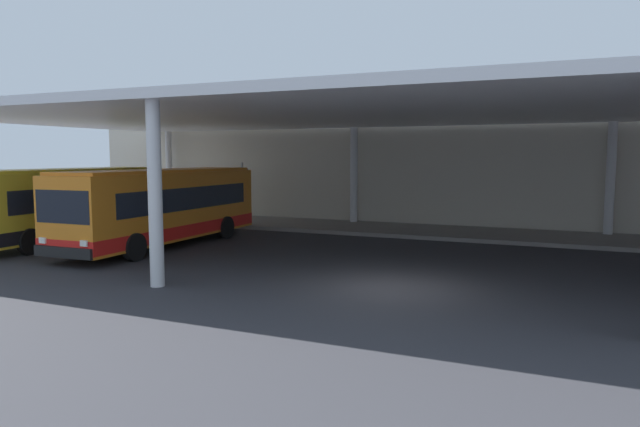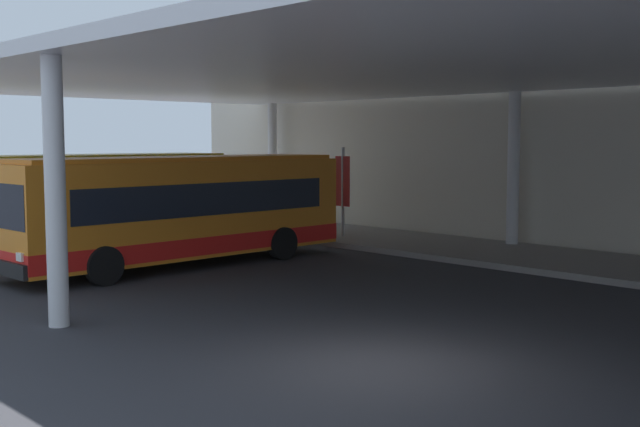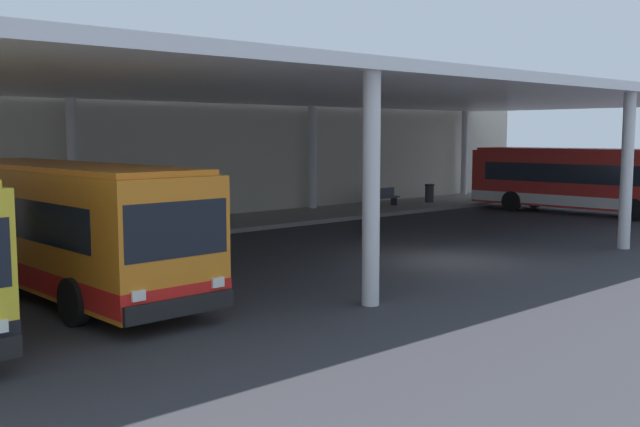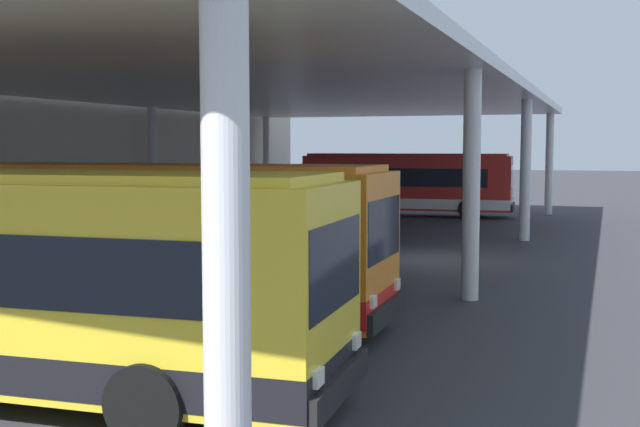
# 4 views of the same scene
# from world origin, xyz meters

# --- Properties ---
(ground_plane) EXTENTS (200.00, 200.00, 0.00)m
(ground_plane) POSITION_xyz_m (0.00, 0.00, 0.00)
(ground_plane) COLOR #333338
(canopy_shelter) EXTENTS (40.00, 17.00, 5.55)m
(canopy_shelter) POSITION_xyz_m (0.00, 5.50, 5.31)
(canopy_shelter) COLOR silver
(canopy_shelter) RESTS_ON ground
(bus_nearest_bay) EXTENTS (3.16, 10.66, 3.17)m
(bus_nearest_bay) POSITION_xyz_m (-15.48, 2.87, 1.66)
(bus_nearest_bay) COLOR yellow
(bus_nearest_bay) RESTS_ON ground
(bus_second_bay) EXTENTS (2.93, 10.60, 3.17)m
(bus_second_bay) POSITION_xyz_m (-10.83, 3.50, 1.66)
(bus_second_bay) COLOR orange
(bus_second_bay) RESTS_ON ground
(banner_sign) EXTENTS (0.70, 0.12, 3.20)m
(banner_sign) POSITION_xyz_m (-11.60, 10.94, 1.98)
(banner_sign) COLOR #B2B2B7
(banner_sign) RESTS_ON platform_kerb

